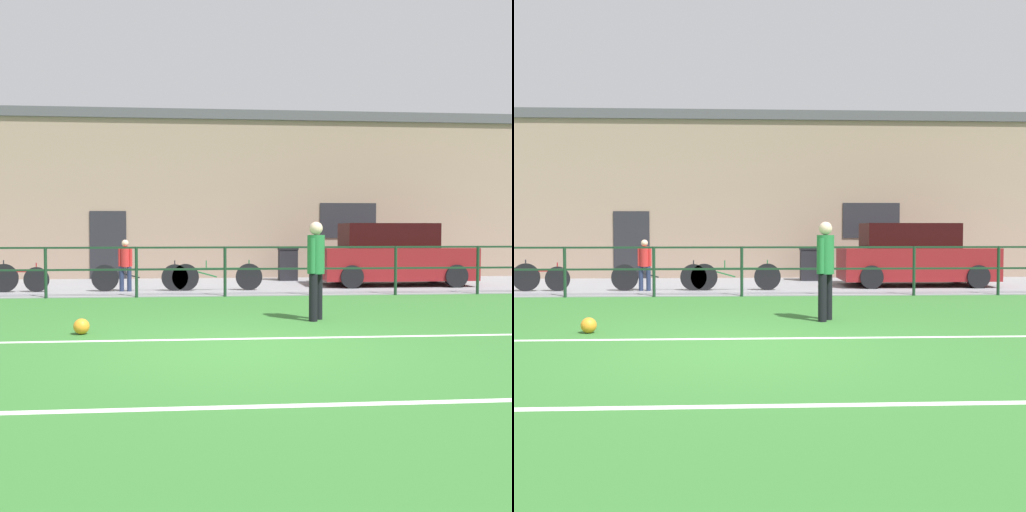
% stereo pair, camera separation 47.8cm
% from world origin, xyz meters
% --- Properties ---
extents(ground, '(60.00, 44.00, 0.04)m').
position_xyz_m(ground, '(0.00, 0.00, -0.02)').
color(ground, '#33702D').
extents(field_line_touchline, '(36.00, 0.11, 0.00)m').
position_xyz_m(field_line_touchline, '(0.00, 0.69, 0.00)').
color(field_line_touchline, white).
rests_on(field_line_touchline, ground).
extents(field_line_hash, '(36.00, 0.11, 0.00)m').
position_xyz_m(field_line_hash, '(0.00, -2.54, 0.00)').
color(field_line_hash, white).
rests_on(field_line_hash, ground).
extents(pavement_strip, '(48.00, 5.00, 0.02)m').
position_xyz_m(pavement_strip, '(0.00, 8.50, 0.01)').
color(pavement_strip, gray).
rests_on(pavement_strip, ground).
extents(perimeter_fence, '(36.07, 0.07, 1.15)m').
position_xyz_m(perimeter_fence, '(0.00, 6.00, 0.75)').
color(perimeter_fence, '#193823').
rests_on(perimeter_fence, ground).
extents(clubhouse_facade, '(28.00, 2.56, 5.24)m').
position_xyz_m(clubhouse_facade, '(0.00, 12.20, 2.63)').
color(clubhouse_facade, gray).
rests_on(clubhouse_facade, ground).
extents(player_striker, '(0.29, 0.41, 1.67)m').
position_xyz_m(player_striker, '(1.41, 2.30, 0.95)').
color(player_striker, black).
rests_on(player_striker, ground).
extents(soccer_ball_match, '(0.23, 0.23, 0.23)m').
position_xyz_m(soccer_ball_match, '(-2.27, 1.25, 0.12)').
color(soccer_ball_match, orange).
rests_on(soccer_ball_match, ground).
extents(spectator_child, '(0.35, 0.22, 1.27)m').
position_xyz_m(spectator_child, '(-2.40, 7.19, 0.74)').
color(spectator_child, '#232D4C').
rests_on(spectator_child, pavement_strip).
extents(parked_car_red, '(4.09, 1.77, 1.68)m').
position_xyz_m(parked_car_red, '(4.65, 8.24, 0.81)').
color(parked_car_red, maroon).
rests_on(parked_car_red, pavement_strip).
extents(bicycle_parked_1, '(2.24, 0.04, 0.76)m').
position_xyz_m(bicycle_parked_1, '(-0.15, 7.20, 0.37)').
color(bicycle_parked_1, black).
rests_on(bicycle_parked_1, pavement_strip).
extents(bicycle_parked_3, '(2.35, 0.04, 0.75)m').
position_xyz_m(bicycle_parked_3, '(-2.05, 7.20, 0.36)').
color(bicycle_parked_3, black).
rests_on(bicycle_parked_3, pavement_strip).
extents(trash_bin_0, '(0.57, 0.49, 0.99)m').
position_xyz_m(trash_bin_0, '(2.01, 9.97, 0.52)').
color(trash_bin_0, black).
rests_on(trash_bin_0, pavement_strip).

